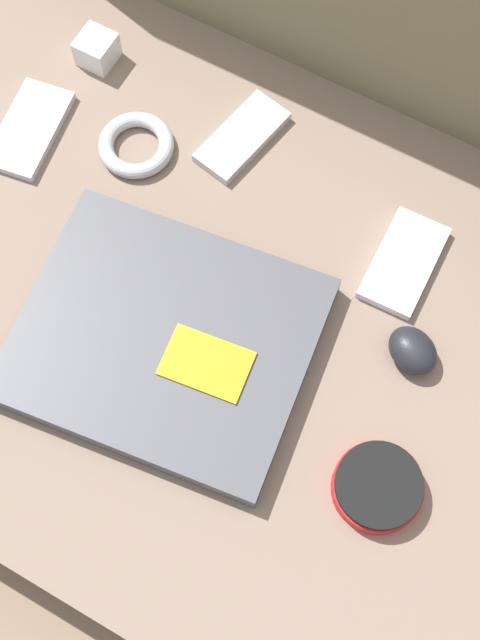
{
  "coord_description": "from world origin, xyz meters",
  "views": [
    {
      "loc": [
        0.17,
        -0.3,
        1.06
      ],
      "look_at": [
        0.0,
        0.0,
        0.17
      ],
      "focal_mm": 50.0,
      "sensor_mm": 36.0,
      "label": 1
    }
  ],
  "objects_px": {
    "phone_silver": "(30,129)",
    "phone_small": "(242,137)",
    "phone_black": "(404,263)",
    "laptop": "(165,340)",
    "computer_mouse": "(413,350)",
    "speaker_puck": "(378,487)",
    "charger_brick": "(97,49)"
  },
  "relations": [
    {
      "from": "phone_silver",
      "to": "speaker_puck",
      "type": "bearing_deg",
      "value": -27.7
    },
    {
      "from": "phone_silver",
      "to": "phone_small",
      "type": "bearing_deg",
      "value": 17.43
    },
    {
      "from": "computer_mouse",
      "to": "phone_silver",
      "type": "distance_m",
      "value": 0.52
    },
    {
      "from": "laptop",
      "to": "speaker_puck",
      "type": "xyz_separation_m",
      "value": [
        0.27,
        -0.03,
        -0.0
      ]
    },
    {
      "from": "phone_black",
      "to": "phone_small",
      "type": "distance_m",
      "value": 0.24
    },
    {
      "from": "phone_black",
      "to": "phone_small",
      "type": "relative_size",
      "value": 0.96
    },
    {
      "from": "speaker_puck",
      "to": "phone_silver",
      "type": "bearing_deg",
      "value": 161.54
    },
    {
      "from": "computer_mouse",
      "to": "phone_small",
      "type": "distance_m",
      "value": 0.33
    },
    {
      "from": "computer_mouse",
      "to": "charger_brick",
      "type": "xyz_separation_m",
      "value": [
        -0.5,
        0.16,
        0.0
      ]
    },
    {
      "from": "phone_silver",
      "to": "charger_brick",
      "type": "xyz_separation_m",
      "value": [
        0.01,
        0.13,
        0.01
      ]
    },
    {
      "from": "computer_mouse",
      "to": "phone_silver",
      "type": "xyz_separation_m",
      "value": [
        -0.52,
        0.04,
        -0.01
      ]
    },
    {
      "from": "phone_small",
      "to": "charger_brick",
      "type": "relative_size",
      "value": 2.95
    },
    {
      "from": "laptop",
      "to": "phone_silver",
      "type": "height_order",
      "value": "laptop"
    },
    {
      "from": "phone_black",
      "to": "charger_brick",
      "type": "height_order",
      "value": "charger_brick"
    },
    {
      "from": "phone_small",
      "to": "computer_mouse",
      "type": "bearing_deg",
      "value": -16.39
    },
    {
      "from": "phone_small",
      "to": "laptop",
      "type": "bearing_deg",
      "value": -67.7
    },
    {
      "from": "phone_small",
      "to": "phone_black",
      "type": "bearing_deg",
      "value": -2.28
    },
    {
      "from": "phone_silver",
      "to": "phone_black",
      "type": "xyz_separation_m",
      "value": [
        0.46,
        0.06,
        0.0
      ]
    },
    {
      "from": "phone_black",
      "to": "charger_brick",
      "type": "bearing_deg",
      "value": 168.88
    },
    {
      "from": "phone_black",
      "to": "phone_silver",
      "type": "bearing_deg",
      "value": -175.0
    },
    {
      "from": "laptop",
      "to": "charger_brick",
      "type": "bearing_deg",
      "value": 125.69
    },
    {
      "from": "laptop",
      "to": "computer_mouse",
      "type": "bearing_deg",
      "value": 18.75
    },
    {
      "from": "computer_mouse",
      "to": "charger_brick",
      "type": "distance_m",
      "value": 0.53
    },
    {
      "from": "laptop",
      "to": "charger_brick",
      "type": "distance_m",
      "value": 0.39
    },
    {
      "from": "laptop",
      "to": "phone_silver",
      "type": "relative_size",
      "value": 2.51
    },
    {
      "from": "computer_mouse",
      "to": "charger_brick",
      "type": "bearing_deg",
      "value": -174.52
    },
    {
      "from": "speaker_puck",
      "to": "phone_small",
      "type": "bearing_deg",
      "value": 137.33
    },
    {
      "from": "phone_silver",
      "to": "charger_brick",
      "type": "distance_m",
      "value": 0.13
    },
    {
      "from": "speaker_puck",
      "to": "phone_silver",
      "type": "xyz_separation_m",
      "value": [
        -0.55,
        0.18,
        -0.01
      ]
    },
    {
      "from": "phone_silver",
      "to": "phone_black",
      "type": "bearing_deg",
      "value": -2.05
    },
    {
      "from": "laptop",
      "to": "charger_brick",
      "type": "relative_size",
      "value": 7.81
    },
    {
      "from": "phone_silver",
      "to": "computer_mouse",
      "type": "bearing_deg",
      "value": -13.15
    }
  ]
}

